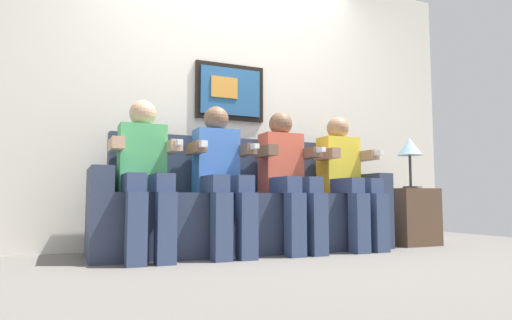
{
  "coord_description": "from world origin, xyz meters",
  "views": [
    {
      "loc": [
        -1.35,
        -2.94,
        0.4
      ],
      "look_at": [
        0.0,
        0.15,
        0.7
      ],
      "focal_mm": 31.53,
      "sensor_mm": 36.0,
      "label": 1
    }
  ],
  "objects": [
    {
      "name": "ground_plane",
      "position": [
        0.0,
        0.0,
        0.0
      ],
      "size": [
        6.17,
        6.17,
        0.0
      ],
      "primitive_type": "plane",
      "color": "#66605B"
    },
    {
      "name": "back_wall_assembly",
      "position": [
        -0.0,
        0.76,
        1.3
      ],
      "size": [
        4.75,
        0.1,
        2.6
      ],
      "color": "silver",
      "rests_on": "ground_plane"
    },
    {
      "name": "couch",
      "position": [
        0.0,
        0.33,
        0.31
      ],
      "size": [
        2.35,
        0.58,
        0.9
      ],
      "color": "#333D56",
      "rests_on": "ground_plane"
    },
    {
      "name": "person_leftmost",
      "position": [
        -0.82,
        0.16,
        0.61
      ],
      "size": [
        0.46,
        0.56,
        1.11
      ],
      "color": "#4CB266",
      "rests_on": "ground_plane"
    },
    {
      "name": "person_left_center",
      "position": [
        -0.28,
        0.16,
        0.61
      ],
      "size": [
        0.46,
        0.56,
        1.11
      ],
      "color": "#3F72CC",
      "rests_on": "ground_plane"
    },
    {
      "name": "person_right_center",
      "position": [
        0.28,
        0.16,
        0.61
      ],
      "size": [
        0.46,
        0.56,
        1.11
      ],
      "color": "#D8593F",
      "rests_on": "ground_plane"
    },
    {
      "name": "person_rightmost",
      "position": [
        0.83,
        0.16,
        0.61
      ],
      "size": [
        0.46,
        0.56,
        1.11
      ],
      "color": "yellow",
      "rests_on": "ground_plane"
    },
    {
      "name": "side_table_right",
      "position": [
        1.52,
        0.22,
        0.25
      ],
      "size": [
        0.4,
        0.4,
        0.5
      ],
      "color": "brown",
      "rests_on": "ground_plane"
    },
    {
      "name": "table_lamp",
      "position": [
        1.53,
        0.19,
        0.86
      ],
      "size": [
        0.22,
        0.22,
        0.46
      ],
      "color": "#333338",
      "rests_on": "side_table_right"
    },
    {
      "name": "spare_remote_on_table",
      "position": [
        1.57,
        0.13,
        0.51
      ],
      "size": [
        0.04,
        0.13,
        0.02
      ],
      "primitive_type": "cube",
      "color": "white",
      "rests_on": "side_table_right"
    }
  ]
}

